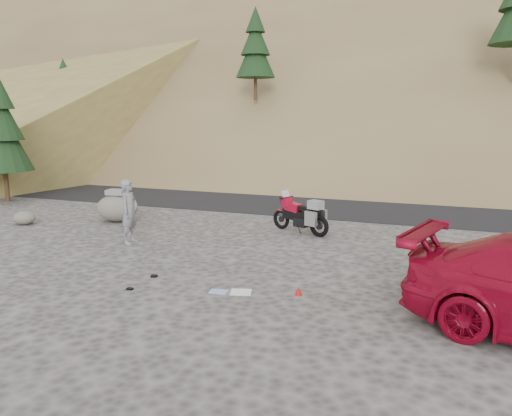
# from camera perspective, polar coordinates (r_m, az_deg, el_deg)

# --- Properties ---
(ground) EXTENTS (140.00, 140.00, 0.00)m
(ground) POSITION_cam_1_polar(r_m,az_deg,el_deg) (12.15, -6.42, -5.64)
(ground) COLOR #3B3937
(ground) RESTS_ON ground
(road) EXTENTS (120.00, 7.00, 0.05)m
(road) POSITION_cam_1_polar(r_m,az_deg,el_deg) (20.36, 5.35, 0.87)
(road) COLOR black
(road) RESTS_ON ground
(hillside) EXTENTS (120.00, 73.00, 46.72)m
(hillside) POSITION_cam_1_polar(r_m,az_deg,el_deg) (52.08, 15.70, 18.52)
(hillside) COLOR brown
(hillside) RESTS_ON ground
(conifer_verge) EXTENTS (2.20, 2.20, 5.04)m
(conifer_verge) POSITION_cam_1_polar(r_m,az_deg,el_deg) (22.15, -27.08, 8.08)
(conifer_verge) COLOR #392614
(conifer_verge) RESTS_ON ground
(motorcycle) EXTENTS (1.93, 1.04, 1.22)m
(motorcycle) POSITION_cam_1_polar(r_m,az_deg,el_deg) (14.51, 5.33, -0.88)
(motorcycle) COLOR black
(motorcycle) RESTS_ON ground
(man) EXTENTS (0.47, 0.66, 1.71)m
(man) POSITION_cam_1_polar(r_m,az_deg,el_deg) (13.85, -14.10, -3.89)
(man) COLOR gray
(man) RESTS_ON ground
(boulder) EXTENTS (1.43, 1.24, 1.06)m
(boulder) POSITION_cam_1_polar(r_m,az_deg,el_deg) (16.73, -15.57, 0.07)
(boulder) COLOR #605A52
(boulder) RESTS_ON ground
(small_rock) EXTENTS (0.72, 0.66, 0.42)m
(small_rock) POSITION_cam_1_polar(r_m,az_deg,el_deg) (17.31, -24.95, -1.03)
(small_rock) COLOR #605A52
(small_rock) RESTS_ON ground
(gear_white_cloth) EXTENTS (0.48, 0.46, 0.01)m
(gear_white_cloth) POSITION_cam_1_polar(r_m,az_deg,el_deg) (9.76, -1.73, -9.58)
(gear_white_cloth) COLOR white
(gear_white_cloth) RESTS_ON ground
(gear_funnel) EXTENTS (0.17, 0.17, 0.18)m
(gear_funnel) POSITION_cam_1_polar(r_m,az_deg,el_deg) (9.62, 4.88, -9.40)
(gear_funnel) COLOR red
(gear_funnel) RESTS_ON ground
(gear_glove_a) EXTENTS (0.13, 0.09, 0.03)m
(gear_glove_a) POSITION_cam_1_polar(r_m,az_deg,el_deg) (10.21, -14.22, -8.94)
(gear_glove_a) COLOR black
(gear_glove_a) RESTS_ON ground
(gear_glove_b) EXTENTS (0.15, 0.13, 0.04)m
(gear_glove_b) POSITION_cam_1_polar(r_m,az_deg,el_deg) (10.86, -11.57, -7.62)
(gear_glove_b) COLOR black
(gear_glove_b) RESTS_ON ground
(gear_blue_cloth) EXTENTS (0.38, 0.30, 0.01)m
(gear_blue_cloth) POSITION_cam_1_polar(r_m,az_deg,el_deg) (9.81, -4.32, -9.51)
(gear_blue_cloth) COLOR #92ADE2
(gear_blue_cloth) RESTS_ON ground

